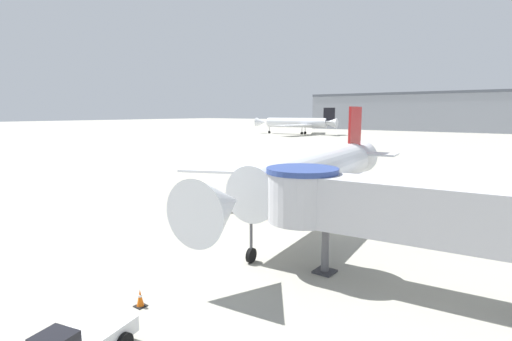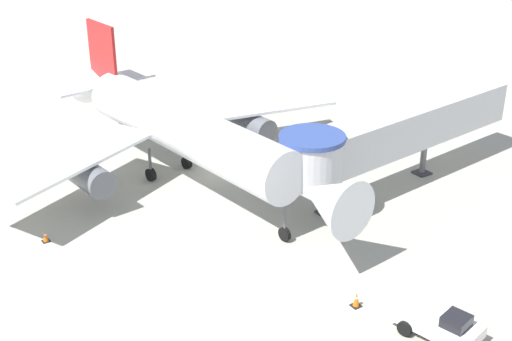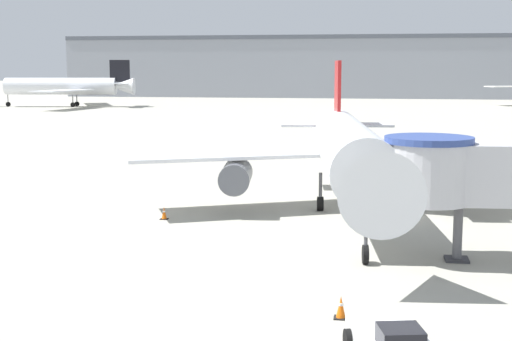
% 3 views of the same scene
% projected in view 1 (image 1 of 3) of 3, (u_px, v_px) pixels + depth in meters
% --- Properties ---
extents(ground_plane, '(800.00, 800.00, 0.00)m').
position_uv_depth(ground_plane, '(350.00, 227.00, 31.53)').
color(ground_plane, '#9E9B8E').
extents(main_airplane, '(28.48, 29.16, 9.53)m').
position_uv_depth(main_airplane, '(317.00, 173.00, 32.52)').
color(main_airplane, silver).
rests_on(main_airplane, ground_plane).
extents(jet_bridge, '(20.64, 5.10, 5.88)m').
position_uv_depth(jet_bridge, '(432.00, 213.00, 19.17)').
color(jet_bridge, '#B7B7BC').
rests_on(jet_bridge, ground_plane).
extents(traffic_cone_near_nose, '(0.51, 0.51, 0.83)m').
position_uv_depth(traffic_cone_near_nose, '(140.00, 298.00, 18.58)').
color(traffic_cone_near_nose, black).
rests_on(traffic_cone_near_nose, ground_plane).
extents(traffic_cone_port_wing, '(0.46, 0.46, 0.76)m').
position_uv_depth(traffic_cone_port_wing, '(201.00, 205.00, 37.47)').
color(traffic_cone_port_wing, black).
rests_on(traffic_cone_port_wing, ground_plane).
extents(background_jet_black_tail, '(35.58, 37.08, 10.67)m').
position_uv_depth(background_jet_black_tail, '(298.00, 123.00, 162.12)').
color(background_jet_black_tail, silver).
rests_on(background_jet_black_tail, ground_plane).
extents(terminal_building, '(151.97, 19.02, 18.36)m').
position_uv_depth(terminal_building, '(471.00, 112.00, 180.15)').
color(terminal_building, gray).
rests_on(terminal_building, ground_plane).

